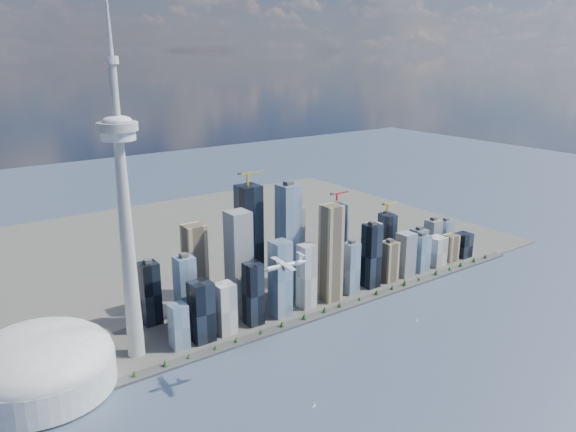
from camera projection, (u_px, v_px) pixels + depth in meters
ground at (421, 384)px, 797.62m from camera, size 4000.00×4000.00×0.00m
seawall at (313, 317)px, 991.69m from camera, size 1100.00×22.00×4.00m
land at (197, 248)px, 1342.18m from camera, size 1400.00×900.00×3.00m
shoreline_trees at (313, 314)px, 989.77m from camera, size 960.53×7.20×8.80m
skyscraper_cluster at (310, 258)px, 1072.07m from camera, size 736.00×142.00×242.60m
needle_tower at (124, 210)px, 804.21m from camera, size 56.00×56.00×550.50m
dome_stadium at (40, 364)px, 773.49m from camera, size 200.00×200.00×86.00m
airplane at (285, 265)px, 745.28m from camera, size 64.38×57.00×15.69m
sailboat_west at (314, 405)px, 745.15m from camera, size 6.40×2.11×8.86m
sailboat_east at (417, 320)px, 980.89m from camera, size 6.78×4.01×9.63m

